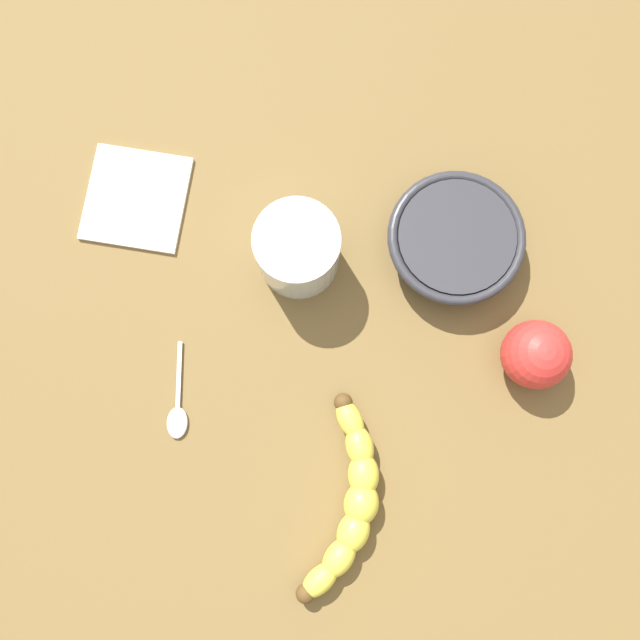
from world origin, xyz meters
TOP-DOWN VIEW (x-y plane):
  - wooden_tabletop at (0.00, 0.00)cm, footprint 120.00×120.00cm
  - banana at (16.56, -0.06)cm, footprint 22.52×10.38cm
  - smoothie_glass at (-11.65, -3.91)cm, footprint 9.57×9.57cm
  - ceramic_bowl at (-11.93, 14.22)cm, footprint 15.81×15.81cm
  - apple_fruit at (1.98, 21.73)cm, footprint 7.79×7.79cm
  - teaspoon at (5.86, -19.09)cm, footprint 11.28×2.68cm
  - folded_napkin at (-20.61, -22.99)cm, footprint 14.49×14.29cm

SIDE VIEW (x-z plane):
  - wooden_tabletop at x=0.00cm, z-range 0.00..3.00cm
  - folded_napkin at x=-20.61cm, z-range 3.00..3.60cm
  - teaspoon at x=5.86cm, z-range 3.00..3.80cm
  - banana at x=16.56cm, z-range 3.00..6.89cm
  - ceramic_bowl at x=-11.93cm, z-range 3.47..8.36cm
  - apple_fruit at x=1.98cm, z-range 3.00..10.79cm
  - smoothie_glass at x=-11.65cm, z-range 2.64..11.98cm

